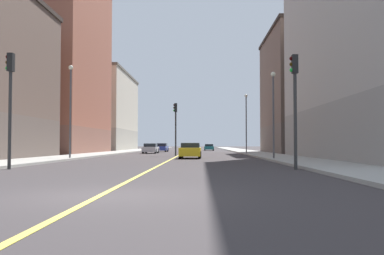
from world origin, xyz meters
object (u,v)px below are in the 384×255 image
object	(u,v)px
traffic_light_left_near	(295,94)
car_yellow	(190,151)
street_lamp_left_near	(273,105)
street_lamp_left_far	(246,117)
building_left_mid	(310,93)
car_silver	(151,148)
street_lamp_right_near	(70,102)
building_right_midblock	(55,61)
building_right_distant	(100,112)
car_teal	(209,147)
car_blue	(161,148)
traffic_light_median_far	(176,121)
traffic_light_right_near	(10,93)

from	to	relation	value
traffic_light_left_near	car_yellow	bearing A→B (deg)	108.68
street_lamp_left_near	street_lamp_left_far	size ratio (longest dim) A/B	0.92
building_left_mid	street_lamp_left_far	distance (m)	9.74
traffic_light_left_near	car_silver	xyz separation A→B (m)	(-11.07, 34.95, -2.98)
traffic_light_left_near	street_lamp_right_near	world-z (taller)	street_lamp_right_near
car_silver	building_right_midblock	bearing A→B (deg)	-174.42
building_right_distant	street_lamp_left_near	bearing A→B (deg)	-62.47
car_yellow	building_left_mid	bearing A→B (deg)	51.49
building_left_mid	car_teal	world-z (taller)	building_left_mid
building_right_distant	car_teal	world-z (taller)	building_right_distant
car_blue	car_silver	xyz separation A→B (m)	(-0.37, -11.15, -0.01)
building_right_distant	street_lamp_right_near	size ratio (longest dim) A/B	3.22
building_right_midblock	building_right_distant	distance (m)	25.66
street_lamp_left_near	street_lamp_right_near	size ratio (longest dim) A/B	0.90
street_lamp_right_near	car_yellow	bearing A→B (deg)	18.90
building_left_mid	street_lamp_left_far	bearing A→B (deg)	-160.14
car_yellow	building_right_distant	bearing A→B (deg)	112.73
street_lamp_left_near	car_silver	world-z (taller)	street_lamp_left_near
building_right_midblock	car_silver	xyz separation A→B (m)	(12.33, 1.20, -11.27)
traffic_light_median_far	car_blue	bearing A→B (deg)	98.88
building_right_distant	car_blue	xyz separation A→B (m)	(12.70, -12.87, -6.55)
building_right_distant	street_lamp_right_near	xyz separation A→B (m)	(8.60, -46.16, -2.63)
building_left_mid	street_lamp_left_far	xyz separation A→B (m)	(-8.60, -3.11, -3.37)
street_lamp_left_near	building_right_midblock	bearing A→B (deg)	138.46
street_lamp_left_far	car_yellow	bearing A→B (deg)	-112.17
street_lamp_right_near	car_teal	bearing A→B (deg)	75.54
street_lamp_left_near	car_teal	world-z (taller)	street_lamp_left_near
traffic_light_right_near	street_lamp_right_near	xyz separation A→B (m)	(-0.98, 12.81, 0.87)
car_silver	car_teal	bearing A→B (deg)	71.11
street_lamp_left_far	street_lamp_right_near	bearing A→B (deg)	-129.78
traffic_light_right_near	car_blue	distance (m)	46.31
street_lamp_right_near	traffic_light_right_near	bearing A→B (deg)	-85.61
car_blue	car_teal	distance (m)	14.47
building_right_midblock	building_right_distant	world-z (taller)	building_right_midblock
street_lamp_left_near	car_blue	size ratio (longest dim) A/B	1.58
building_right_midblock	street_lamp_left_near	size ratio (longest dim) A/B	3.61
building_left_mid	traffic_light_right_near	bearing A→B (deg)	-123.87
traffic_light_median_far	street_lamp_right_near	xyz separation A→B (m)	(-7.67, -10.49, 1.02)
street_lamp_left_far	car_yellow	xyz separation A→B (m)	(-6.43, -15.79, -3.83)
street_lamp_left_near	traffic_light_right_near	bearing A→B (deg)	-140.79
building_right_midblock	car_yellow	size ratio (longest dim) A/B	5.25
street_lamp_right_near	car_blue	bearing A→B (deg)	82.97
building_right_midblock	traffic_light_right_near	xyz separation A→B (m)	(9.58, -33.75, -8.21)
traffic_light_left_near	traffic_light_right_near	bearing A→B (deg)	-180.00
building_right_distant	car_silver	size ratio (longest dim) A/B	5.14
traffic_light_left_near	traffic_light_right_near	size ratio (longest dim) A/B	0.98
traffic_light_right_near	street_lamp_left_far	bearing A→B (deg)	64.99
car_yellow	car_teal	size ratio (longest dim) A/B	0.99
street_lamp_left_near	building_left_mid	bearing A→B (deg)	69.35
street_lamp_left_near	car_silver	xyz separation A→B (m)	(-12.09, 22.85, -3.55)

